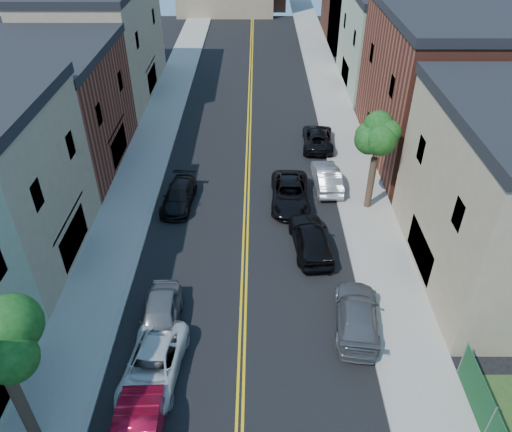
{
  "coord_description": "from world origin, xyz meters",
  "views": [
    {
      "loc": [
        0.69,
        3.46,
        18.32
      ],
      "look_at": [
        0.64,
        26.23,
        2.0
      ],
      "focal_mm": 34.51,
      "sensor_mm": 36.0,
      "label": 1
    }
  ],
  "objects_px": {
    "grey_car_left": "(160,317)",
    "black_car_right": "(311,238)",
    "white_pickup": "(153,366)",
    "black_car_left": "(179,196)",
    "black_suv_lane": "(290,193)",
    "grey_car_right": "(357,315)",
    "dark_car_right_far": "(318,138)",
    "silver_car_right": "(327,177)"
  },
  "relations": [
    {
      "from": "grey_car_left",
      "to": "black_car_right",
      "type": "distance_m",
      "value": 9.75
    },
    {
      "from": "white_pickup",
      "to": "black_car_left",
      "type": "bearing_deg",
      "value": 98.37
    },
    {
      "from": "black_car_left",
      "to": "black_suv_lane",
      "type": "relative_size",
      "value": 0.85
    },
    {
      "from": "grey_car_right",
      "to": "dark_car_right_far",
      "type": "bearing_deg",
      "value": -82.49
    },
    {
      "from": "silver_car_right",
      "to": "black_suv_lane",
      "type": "relative_size",
      "value": 0.86
    },
    {
      "from": "grey_car_right",
      "to": "black_car_right",
      "type": "height_order",
      "value": "black_car_right"
    },
    {
      "from": "silver_car_right",
      "to": "black_suv_lane",
      "type": "height_order",
      "value": "silver_car_right"
    },
    {
      "from": "silver_car_right",
      "to": "grey_car_left",
      "type": "bearing_deg",
      "value": 51.09
    },
    {
      "from": "grey_car_right",
      "to": "silver_car_right",
      "type": "xyz_separation_m",
      "value": [
        0.0,
        12.73,
        0.02
      ]
    },
    {
      "from": "grey_car_left",
      "to": "black_car_left",
      "type": "relative_size",
      "value": 0.99
    },
    {
      "from": "dark_car_right_far",
      "to": "silver_car_right",
      "type": "bearing_deg",
      "value": 93.53
    },
    {
      "from": "silver_car_right",
      "to": "dark_car_right_far",
      "type": "distance_m",
      "value": 6.14
    },
    {
      "from": "black_car_left",
      "to": "grey_car_right",
      "type": "xyz_separation_m",
      "value": [
        9.94,
        -10.51,
        0.07
      ]
    },
    {
      "from": "black_car_left",
      "to": "silver_car_right",
      "type": "height_order",
      "value": "silver_car_right"
    },
    {
      "from": "grey_car_right",
      "to": "silver_car_right",
      "type": "relative_size",
      "value": 1.1
    },
    {
      "from": "black_car_left",
      "to": "dark_car_right_far",
      "type": "bearing_deg",
      "value": 44.47
    },
    {
      "from": "black_car_right",
      "to": "dark_car_right_far",
      "type": "relative_size",
      "value": 1.0
    },
    {
      "from": "dark_car_right_far",
      "to": "white_pickup",
      "type": "bearing_deg",
      "value": 70.41
    },
    {
      "from": "grey_car_left",
      "to": "dark_car_right_far",
      "type": "distance_m",
      "value": 21.22
    },
    {
      "from": "grey_car_right",
      "to": "black_car_right",
      "type": "distance_m",
      "value": 6.07
    },
    {
      "from": "white_pickup",
      "to": "dark_car_right_far",
      "type": "bearing_deg",
      "value": 72.54
    },
    {
      "from": "white_pickup",
      "to": "grey_car_right",
      "type": "xyz_separation_m",
      "value": [
        9.3,
        2.91,
        0.04
      ]
    },
    {
      "from": "black_car_right",
      "to": "dark_car_right_far",
      "type": "height_order",
      "value": "black_car_right"
    },
    {
      "from": "black_car_right",
      "to": "silver_car_right",
      "type": "height_order",
      "value": "black_car_right"
    },
    {
      "from": "grey_car_left",
      "to": "dark_car_right_far",
      "type": "relative_size",
      "value": 0.91
    },
    {
      "from": "white_pickup",
      "to": "black_suv_lane",
      "type": "distance_m",
      "value": 15.14
    },
    {
      "from": "grey_car_left",
      "to": "silver_car_right",
      "type": "relative_size",
      "value": 0.99
    },
    {
      "from": "grey_car_right",
      "to": "silver_car_right",
      "type": "bearing_deg",
      "value": -82.49
    },
    {
      "from": "grey_car_left",
      "to": "white_pickup",
      "type": "bearing_deg",
      "value": -89.63
    },
    {
      "from": "black_car_right",
      "to": "silver_car_right",
      "type": "xyz_separation_m",
      "value": [
        1.7,
        6.91,
        -0.1
      ]
    },
    {
      "from": "white_pickup",
      "to": "black_car_right",
      "type": "xyz_separation_m",
      "value": [
        7.6,
        8.73,
        0.16
      ]
    },
    {
      "from": "white_pickup",
      "to": "black_car_right",
      "type": "distance_m",
      "value": 11.57
    },
    {
      "from": "black_car_right",
      "to": "black_suv_lane",
      "type": "height_order",
      "value": "black_car_right"
    },
    {
      "from": "white_pickup",
      "to": "grey_car_right",
      "type": "distance_m",
      "value": 9.74
    },
    {
      "from": "dark_car_right_far",
      "to": "black_car_right",
      "type": "bearing_deg",
      "value": 86.11
    },
    {
      "from": "dark_car_right_far",
      "to": "black_suv_lane",
      "type": "distance_m",
      "value": 8.6
    },
    {
      "from": "grey_car_left",
      "to": "black_car_right",
      "type": "height_order",
      "value": "black_car_right"
    },
    {
      "from": "black_car_right",
      "to": "dark_car_right_far",
      "type": "distance_m",
      "value": 13.16
    },
    {
      "from": "black_car_right",
      "to": "black_suv_lane",
      "type": "xyz_separation_m",
      "value": [
        -0.93,
        4.87,
        -0.11
      ]
    },
    {
      "from": "white_pickup",
      "to": "dark_car_right_far",
      "type": "height_order",
      "value": "same"
    },
    {
      "from": "black_car_left",
      "to": "black_suv_lane",
      "type": "height_order",
      "value": "black_suv_lane"
    },
    {
      "from": "grey_car_left",
      "to": "grey_car_right",
      "type": "bearing_deg",
      "value": -1.03
    }
  ]
}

